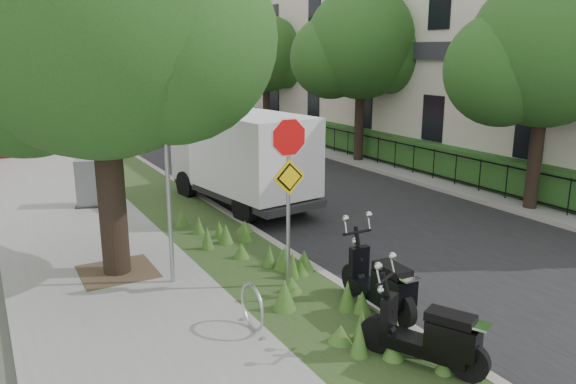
# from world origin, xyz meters

# --- Properties ---
(ground) EXTENTS (120.00, 120.00, 0.00)m
(ground) POSITION_xyz_m (0.00, 0.00, 0.00)
(ground) COLOR #4C5147
(ground) RESTS_ON ground
(sidewalk_near) EXTENTS (3.50, 60.00, 0.12)m
(sidewalk_near) POSITION_xyz_m (-4.25, 10.00, 0.06)
(sidewalk_near) COLOR gray
(sidewalk_near) RESTS_ON ground
(verge) EXTENTS (2.00, 60.00, 0.12)m
(verge) POSITION_xyz_m (-1.50, 10.00, 0.06)
(verge) COLOR #29471E
(verge) RESTS_ON ground
(kerb_near) EXTENTS (0.20, 60.00, 0.13)m
(kerb_near) POSITION_xyz_m (-0.50, 10.00, 0.07)
(kerb_near) COLOR #9E9991
(kerb_near) RESTS_ON ground
(road) EXTENTS (7.00, 60.00, 0.01)m
(road) POSITION_xyz_m (3.00, 10.00, 0.01)
(road) COLOR black
(road) RESTS_ON ground
(kerb_far) EXTENTS (0.20, 60.00, 0.13)m
(kerb_far) POSITION_xyz_m (6.50, 10.00, 0.07)
(kerb_far) COLOR #9E9991
(kerb_far) RESTS_ON ground
(footpath_far) EXTENTS (3.20, 60.00, 0.12)m
(footpath_far) POSITION_xyz_m (8.20, 10.00, 0.06)
(footpath_far) COLOR gray
(footpath_far) RESTS_ON ground
(street_tree_main) EXTENTS (6.21, 5.54, 7.66)m
(street_tree_main) POSITION_xyz_m (-4.08, 2.86, 4.80)
(street_tree_main) COLOR black
(street_tree_main) RESTS_ON ground
(bare_post) EXTENTS (0.08, 0.08, 4.00)m
(bare_post) POSITION_xyz_m (-3.20, 1.80, 2.12)
(bare_post) COLOR #A5A8AD
(bare_post) RESTS_ON ground
(bike_hoop) EXTENTS (0.06, 0.78, 0.77)m
(bike_hoop) POSITION_xyz_m (-2.70, -0.60, 0.50)
(bike_hoop) COLOR #A5A8AD
(bike_hoop) RESTS_ON ground
(sign_assembly) EXTENTS (0.94, 0.08, 3.22)m
(sign_assembly) POSITION_xyz_m (-1.40, 0.58, 2.33)
(sign_assembly) COLOR #A5A8AD
(sign_assembly) RESTS_ON ground
(fence_far) EXTENTS (0.04, 24.00, 1.00)m
(fence_far) POSITION_xyz_m (7.20, 10.00, 0.67)
(fence_far) COLOR black
(fence_far) RESTS_ON ground
(hedge_far) EXTENTS (1.00, 24.00, 1.10)m
(hedge_far) POSITION_xyz_m (7.90, 10.00, 0.67)
(hedge_far) COLOR #1F4E1B
(hedge_far) RESTS_ON footpath_far
(terrace_houses) EXTENTS (7.40, 26.40, 8.20)m
(terrace_houses) POSITION_xyz_m (11.49, 10.00, 4.16)
(terrace_houses) COLOR beige
(terrace_houses) RESTS_ON ground
(far_tree_a) EXTENTS (4.60, 4.10, 6.22)m
(far_tree_a) POSITION_xyz_m (6.94, 2.05, 4.13)
(far_tree_a) COLOR black
(far_tree_a) RESTS_ON ground
(far_tree_b) EXTENTS (4.83, 4.31, 6.56)m
(far_tree_b) POSITION_xyz_m (6.94, 10.05, 4.37)
(far_tree_b) COLOR black
(far_tree_b) RESTS_ON ground
(far_tree_c) EXTENTS (4.37, 3.89, 5.93)m
(far_tree_c) POSITION_xyz_m (6.94, 18.04, 3.95)
(far_tree_c) COLOR black
(far_tree_c) RESTS_ON ground
(scooter_near) EXTENTS (0.97, 1.70, 0.88)m
(scooter_near) POSITION_xyz_m (-1.03, -2.82, 0.54)
(scooter_near) COLOR black
(scooter_near) RESTS_ON ground
(scooter_far) EXTENTS (0.41, 1.92, 0.91)m
(scooter_far) POSITION_xyz_m (-0.61, -1.18, 0.56)
(scooter_far) COLOR black
(scooter_far) RESTS_ON ground
(box_truck) EXTENTS (2.65, 5.25, 2.28)m
(box_truck) POSITION_xyz_m (0.30, 6.21, 1.48)
(box_truck) COLOR #262628
(box_truck) RESTS_ON ground
(utility_cabinet) EXTENTS (1.13, 0.91, 1.30)m
(utility_cabinet) POSITION_xyz_m (-3.44, 8.03, 0.74)
(utility_cabinet) COLOR #262628
(utility_cabinet) RESTS_ON ground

